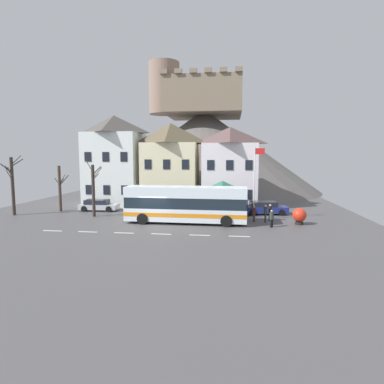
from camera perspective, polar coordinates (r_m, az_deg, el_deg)
ground_plane at (r=28.43m, az=-7.13°, el=-5.97°), size 40.00×60.00×0.07m
townhouse_00 at (r=41.46m, az=-13.53°, el=5.47°), size 6.52×5.87×11.05m
townhouse_01 at (r=39.22m, az=-3.78°, el=4.82°), size 6.47×5.22×10.00m
townhouse_02 at (r=38.79m, az=6.71°, el=4.40°), size 6.32×5.72×9.48m
hilltop_castle at (r=58.40m, az=2.07°, el=7.87°), size 40.40×40.40×21.75m
transit_bus at (r=29.00m, az=-1.10°, el=-2.28°), size 10.98×2.80×3.30m
bus_shelter at (r=32.82m, az=5.43°, el=0.96°), size 3.60×3.60×3.55m
parked_car_00 at (r=35.54m, az=-8.69°, el=-2.42°), size 3.99×2.26×1.32m
parked_car_01 at (r=37.28m, az=-16.26°, el=-2.26°), size 4.25×2.03×1.24m
parked_car_02 at (r=34.41m, az=12.75°, el=-2.77°), size 4.67×2.34×1.34m
pedestrian_00 at (r=30.20m, az=10.94°, el=-3.77°), size 0.31×0.39×1.50m
pedestrian_01 at (r=30.10m, az=12.89°, el=-3.48°), size 0.32×0.32×1.61m
pedestrian_02 at (r=31.00m, az=13.69°, el=-3.31°), size 0.29×0.29×1.57m
pedestrian_03 at (r=28.18m, az=13.93°, el=-4.44°), size 0.35×0.35×1.49m
public_bench at (r=34.94m, az=8.67°, el=-2.87°), size 1.63×0.48×0.87m
flagpole at (r=30.53m, az=11.14°, el=2.39°), size 0.95×0.10×6.83m
harbour_buoy at (r=29.99m, az=18.51°, el=-3.98°), size 1.21×1.21×1.46m
bare_tree_00 at (r=38.12m, az=-22.39°, el=0.66°), size 1.62×0.98×5.01m
bare_tree_01 at (r=37.51m, az=-29.23°, el=1.11°), size 1.55×2.07×6.13m
bare_tree_02 at (r=33.51m, az=-17.08°, el=0.43°), size 1.72×1.46×5.68m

